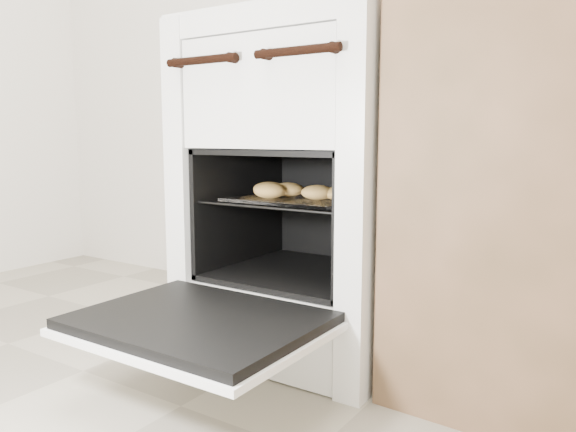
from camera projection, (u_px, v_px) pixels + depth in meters
name	position (u px, v px, depth m)	size (l,w,h in m)	color
stove	(316.00, 193.00, 1.53)	(0.57, 0.63, 0.87)	white
oven_door	(199.00, 324.00, 1.17)	(0.51, 0.40, 0.04)	black
oven_rack	(304.00, 200.00, 1.48)	(0.41, 0.40, 0.01)	black
foil_sheet	(300.00, 199.00, 1.47)	(0.32, 0.28, 0.01)	silver
baked_rolls	(294.00, 191.00, 1.45)	(0.30, 0.18, 0.04)	tan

